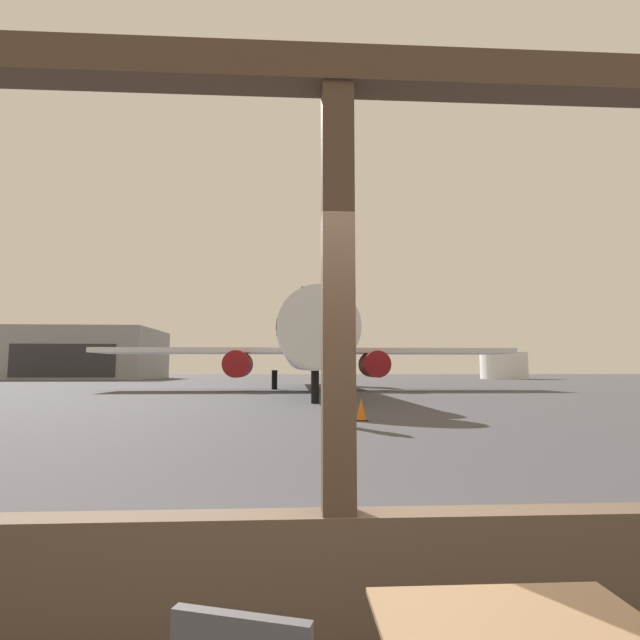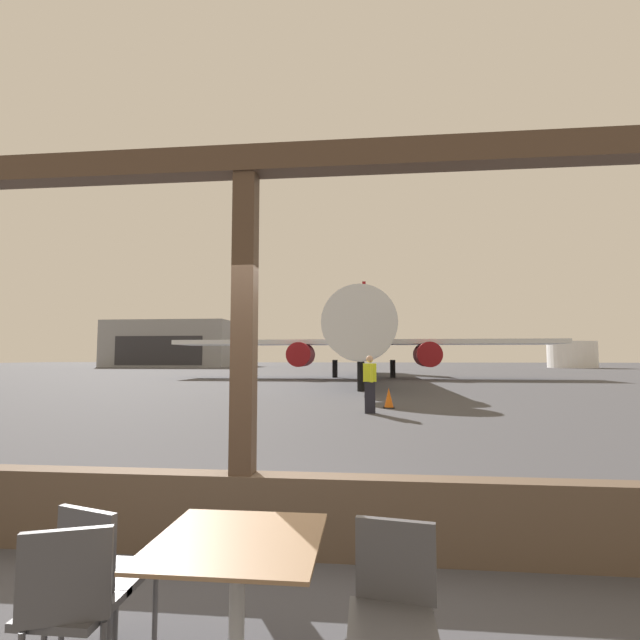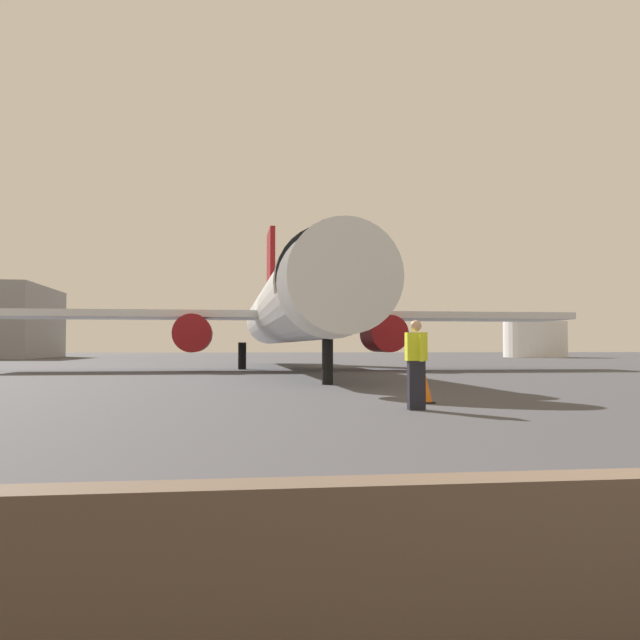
{
  "view_description": "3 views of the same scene",
  "coord_description": "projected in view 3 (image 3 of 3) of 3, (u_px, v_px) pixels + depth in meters",
  "views": [
    {
      "loc": [
        -0.28,
        -3.03,
        1.53
      ],
      "look_at": [
        0.86,
        17.37,
        3.59
      ],
      "focal_mm": 27.53,
      "sensor_mm": 36.0,
      "label": 1
    },
    {
      "loc": [
        1.1,
        -4.06,
        1.69
      ],
      "look_at": [
        -1.37,
        19.98,
        3.63
      ],
      "focal_mm": 26.09,
      "sensor_mm": 36.0,
      "label": 2
    },
    {
      "loc": [
        -2.5,
        -2.78,
        1.22
      ],
      "look_at": [
        0.49,
        19.22,
        2.09
      ],
      "focal_mm": 38.61,
      "sensor_mm": 36.0,
      "label": 3
    }
  ],
  "objects": [
    {
      "name": "ground_plane",
      "position": [
        267.0,
        367.0,
        42.64
      ],
      "size": [
        220.0,
        220.0,
        0.0
      ],
      "primitive_type": "plane",
      "color": "#424247"
    },
    {
      "name": "fuel_storage_tank",
      "position": [
        535.0,
        339.0,
        81.38
      ],
      "size": [
        7.35,
        7.35,
        4.22
      ],
      "primitive_type": "cylinder",
      "color": "white",
      "rests_on": "ground"
    },
    {
      "name": "airplane",
      "position": [
        289.0,
        309.0,
        35.9
      ],
      "size": [
        30.71,
        34.86,
        9.93
      ],
      "color": "silver",
      "rests_on": "ground"
    },
    {
      "name": "ground_crew_worker",
      "position": [
        416.0,
        363.0,
        13.33
      ],
      "size": [
        0.4,
        0.56,
        1.74
      ],
      "color": "black",
      "rests_on": "ground"
    },
    {
      "name": "traffic_cone",
      "position": [
        425.0,
        388.0,
        14.91
      ],
      "size": [
        0.36,
        0.36,
        0.67
      ],
      "color": "orange",
      "rests_on": "ground"
    }
  ]
}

